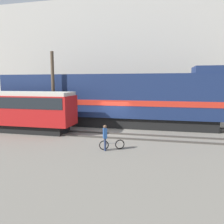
{
  "coord_description": "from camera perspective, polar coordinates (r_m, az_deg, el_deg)",
  "views": [
    {
      "loc": [
        4.08,
        -18.03,
        4.21
      ],
      "look_at": [
        0.13,
        -0.65,
        1.8
      ],
      "focal_mm": 35.0,
      "sensor_mm": 36.0,
      "label": 1
    }
  ],
  "objects": [
    {
      "name": "person",
      "position": [
        13.57,
        -1.85,
        -6.07
      ],
      "size": [
        0.34,
        0.42,
        1.63
      ],
      "color": "#232D4C",
      "rests_on": "ground"
    },
    {
      "name": "freight_locomotive",
      "position": [
        21.19,
        -0.75,
        3.35
      ],
      "size": [
        21.5,
        3.04,
        5.58
      ],
      "color": "black",
      "rests_on": "ground"
    },
    {
      "name": "ground_plane",
      "position": [
        18.96,
        0.04,
        -5.13
      ],
      "size": [
        120.0,
        120.0,
        0.0
      ],
      "primitive_type": "plane",
      "color": "slate"
    },
    {
      "name": "track_far",
      "position": [
        21.35,
        1.53,
        -3.49
      ],
      "size": [
        60.0,
        1.51,
        0.14
      ],
      "color": "#47423D",
      "rests_on": "ground"
    },
    {
      "name": "track_near",
      "position": [
        17.39,
        -1.16,
        -6.08
      ],
      "size": [
        60.0,
        1.51,
        0.14
      ],
      "color": "#47423D",
      "rests_on": "ground"
    },
    {
      "name": "bicycle",
      "position": [
        13.94,
        -0.01,
        -8.54
      ],
      "size": [
        1.53,
        0.75,
        0.67
      ],
      "color": "black",
      "rests_on": "ground"
    },
    {
      "name": "streetcar",
      "position": [
        20.6,
        -23.91,
        0.79
      ],
      "size": [
        10.43,
        2.54,
        3.44
      ],
      "color": "black",
      "rests_on": "ground"
    },
    {
      "name": "building_backdrop",
      "position": [
        30.25,
        5.12,
        13.5
      ],
      "size": [
        42.17,
        6.0,
        14.57
      ],
      "color": "#B7B2A8",
      "rests_on": "ground"
    },
    {
      "name": "utility_pole_center",
      "position": [
        20.89,
        -15.12,
        5.49
      ],
      "size": [
        0.3,
        0.3,
        7.0
      ],
      "color": "#4C3D2D",
      "rests_on": "ground"
    }
  ]
}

